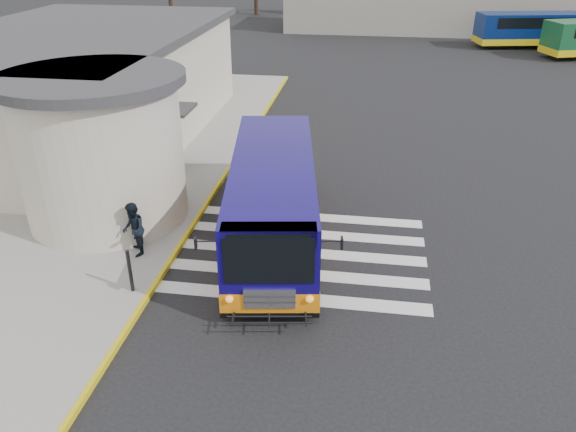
# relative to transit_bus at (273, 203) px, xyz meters

# --- Properties ---
(ground) EXTENTS (140.00, 140.00, 0.00)m
(ground) POSITION_rel_transit_bus_xyz_m (1.27, 0.10, -1.29)
(ground) COLOR black
(ground) RESTS_ON ground
(sidewalk) EXTENTS (10.00, 34.00, 0.15)m
(sidewalk) POSITION_rel_transit_bus_xyz_m (-7.73, 4.10, -1.22)
(sidewalk) COLOR gray
(sidewalk) RESTS_ON ground
(curb_strip) EXTENTS (0.12, 34.00, 0.16)m
(curb_strip) POSITION_rel_transit_bus_xyz_m (-2.78, 4.10, -1.21)
(curb_strip) COLOR gold
(curb_strip) RESTS_ON ground
(station_building) EXTENTS (12.70, 18.70, 4.80)m
(station_building) POSITION_rel_transit_bus_xyz_m (-9.57, 7.00, 1.28)
(station_building) COLOR beige
(station_building) RESTS_ON ground
(crosswalk) EXTENTS (8.00, 5.35, 0.01)m
(crosswalk) POSITION_rel_transit_bus_xyz_m (0.77, -0.70, -1.29)
(crosswalk) COLOR silver
(crosswalk) RESTS_ON ground
(depot_building) EXTENTS (26.40, 8.40, 4.20)m
(depot_building) POSITION_rel_transit_bus_xyz_m (7.27, 42.10, 0.81)
(depot_building) COLOR gray
(depot_building) RESTS_ON ground
(transit_bus) EXTENTS (4.29, 9.82, 2.70)m
(transit_bus) POSITION_rel_transit_bus_xyz_m (0.00, 0.00, 0.00)
(transit_bus) COLOR #10085E
(transit_bus) RESTS_ON ground
(pedestrian_a) EXTENTS (0.64, 0.69, 1.57)m
(pedestrian_a) POSITION_rel_transit_bus_xyz_m (-4.15, -1.20, -0.36)
(pedestrian_a) COLOR black
(pedestrian_a) RESTS_ON sidewalk
(pedestrian_b) EXTENTS (0.92, 1.00, 1.66)m
(pedestrian_b) POSITION_rel_transit_bus_xyz_m (-3.87, -1.75, -0.31)
(pedestrian_b) COLOR black
(pedestrian_b) RESTS_ON sidewalk
(bollard) EXTENTS (0.10, 0.10, 1.24)m
(bollard) POSITION_rel_transit_bus_xyz_m (-3.24, -3.60, -0.52)
(bollard) COLOR black
(bollard) RESTS_ON sidewalk
(far_bus_a) EXTENTS (9.35, 4.26, 2.33)m
(far_bus_a) POSITION_rel_transit_bus_xyz_m (15.44, 34.68, 0.22)
(far_bus_a) COLOR #071B53
(far_bus_a) RESTS_ON ground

